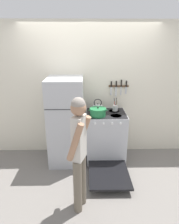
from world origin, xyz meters
TOP-DOWN VIEW (x-y plane):
  - ground_plane at (0.00, 0.00)m, footprint 14.00×14.00m
  - wall_back at (0.00, 0.03)m, footprint 10.00×0.06m
  - refrigerator at (-0.44, -0.35)m, footprint 0.63×0.73m
  - stove_range at (0.30, -0.35)m, footprint 0.72×1.38m
  - dutch_oven_pot at (0.14, -0.44)m, footprint 0.33×0.29m
  - tea_kettle at (0.15, -0.19)m, footprint 0.24×0.19m
  - utensil_jar at (0.48, -0.18)m, footprint 0.10×0.10m
  - person at (-0.16, -1.54)m, footprint 0.33×0.38m
  - wall_knife_strip at (0.55, -0.02)m, footprint 0.38×0.03m

SIDE VIEW (x-z plane):
  - ground_plane at x=0.00m, z-range 0.00..0.00m
  - stove_range at x=0.30m, z-range 0.00..0.93m
  - refrigerator at x=-0.44m, z-range 0.00..1.60m
  - person at x=-0.16m, z-range 0.11..1.70m
  - utensil_jar at x=0.48m, z-range 0.87..1.13m
  - tea_kettle at x=0.15m, z-range 0.89..1.13m
  - dutch_oven_pot at x=0.14m, z-range 0.93..1.09m
  - wall_back at x=0.00m, z-range 0.00..2.55m
  - wall_knife_strip at x=0.55m, z-range 1.22..1.54m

